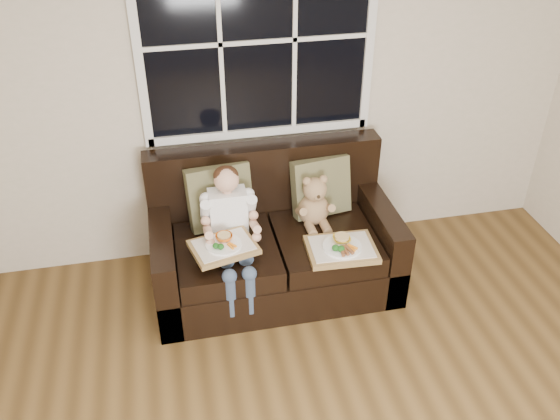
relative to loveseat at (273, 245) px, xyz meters
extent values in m
cube|color=beige|center=(0.11, 0.48, 1.04)|extent=(4.50, 0.02, 2.70)
cube|color=black|center=(0.00, 0.47, 1.34)|extent=(1.50, 0.02, 1.25)
cube|color=silver|center=(0.00, 0.45, 0.69)|extent=(1.58, 0.04, 0.06)
cube|color=silver|center=(-0.78, 0.45, 1.34)|extent=(0.06, 0.04, 1.37)
cube|color=silver|center=(0.78, 0.45, 1.34)|extent=(0.06, 0.04, 1.37)
cube|color=silver|center=(0.00, 0.45, 1.34)|extent=(1.50, 0.03, 0.03)
cube|color=black|center=(0.00, -0.07, -0.16)|extent=(1.70, 0.90, 0.30)
cube|color=black|center=(-0.78, -0.07, -0.01)|extent=(0.15, 0.90, 0.60)
cube|color=black|center=(0.78, -0.07, -0.01)|extent=(0.15, 0.90, 0.60)
cube|color=black|center=(0.00, 0.31, 0.32)|extent=(1.70, 0.18, 0.66)
cube|color=black|center=(-0.35, -0.15, 0.07)|extent=(0.68, 0.72, 0.15)
cube|color=black|center=(0.35, -0.15, 0.07)|extent=(0.68, 0.72, 0.15)
cube|color=brown|center=(-0.35, 0.15, 0.36)|extent=(0.48, 0.28, 0.46)
cube|color=brown|center=(0.39, 0.15, 0.35)|extent=(0.45, 0.26, 0.44)
cube|color=white|center=(-0.31, -0.02, 0.33)|extent=(0.25, 0.16, 0.35)
sphere|color=#D8A184|center=(-0.31, -0.03, 0.60)|extent=(0.17, 0.17, 0.17)
ellipsoid|color=#361E11|center=(-0.31, -0.01, 0.63)|extent=(0.17, 0.17, 0.12)
cylinder|color=#36465E|center=(-0.37, -0.21, 0.18)|extent=(0.10, 0.31, 0.10)
cylinder|color=#36465E|center=(-0.25, -0.21, 0.18)|extent=(0.10, 0.31, 0.10)
cylinder|color=#36465E|center=(-0.37, -0.48, -0.01)|extent=(0.09, 0.09, 0.29)
cylinder|color=#36465E|center=(-0.25, -0.48, -0.01)|extent=(0.09, 0.09, 0.29)
cylinder|color=#D8A184|center=(-0.46, -0.13, 0.37)|extent=(0.07, 0.31, 0.25)
cylinder|color=#D8A184|center=(-0.16, -0.13, 0.37)|extent=(0.07, 0.31, 0.25)
ellipsoid|color=tan|center=(0.30, 0.03, 0.24)|extent=(0.23, 0.20, 0.24)
sphere|color=tan|center=(0.30, 0.02, 0.42)|extent=(0.17, 0.17, 0.17)
sphere|color=tan|center=(0.25, 0.02, 0.49)|extent=(0.06, 0.06, 0.06)
sphere|color=tan|center=(0.36, 0.02, 0.49)|extent=(0.06, 0.06, 0.06)
sphere|color=tan|center=(0.30, -0.05, 0.41)|extent=(0.06, 0.06, 0.06)
sphere|color=black|center=(0.30, -0.08, 0.42)|extent=(0.03, 0.03, 0.03)
cylinder|color=tan|center=(0.25, -0.10, 0.17)|extent=(0.07, 0.13, 0.06)
cylinder|color=tan|center=(0.36, -0.10, 0.17)|extent=(0.07, 0.13, 0.06)
cube|color=#9F7F48|center=(-0.38, -0.29, 0.25)|extent=(0.47, 0.40, 0.03)
cube|color=beige|center=(-0.38, -0.29, 0.27)|extent=(0.41, 0.34, 0.01)
cylinder|color=white|center=(-0.38, -0.30, 0.28)|extent=(0.23, 0.23, 0.01)
imported|color=orange|center=(-0.37, -0.26, 0.31)|extent=(0.14, 0.14, 0.04)
cylinder|color=#F6CC86|center=(-0.37, -0.26, 0.31)|extent=(0.09, 0.09, 0.02)
ellipsoid|color=#205A1C|center=(-0.43, -0.34, 0.31)|extent=(0.04, 0.04, 0.04)
ellipsoid|color=#205A1C|center=(-0.41, -0.35, 0.31)|extent=(0.04, 0.04, 0.04)
cylinder|color=orange|center=(-0.34, -0.34, 0.30)|extent=(0.05, 0.06, 0.02)
cube|color=#9F7F48|center=(0.40, -0.36, 0.16)|extent=(0.48, 0.37, 0.04)
cube|color=beige|center=(0.40, -0.36, 0.18)|extent=(0.42, 0.32, 0.01)
cylinder|color=white|center=(0.40, -0.37, 0.19)|extent=(0.26, 0.26, 0.02)
imported|color=yellow|center=(0.41, -0.32, 0.22)|extent=(0.12, 0.12, 0.03)
cylinder|color=#F6CC86|center=(0.41, -0.32, 0.23)|extent=(0.10, 0.10, 0.02)
ellipsoid|color=#205A1C|center=(0.34, -0.41, 0.22)|extent=(0.05, 0.05, 0.04)
ellipsoid|color=#205A1C|center=(0.37, -0.43, 0.22)|extent=(0.05, 0.05, 0.04)
cylinder|color=orange|center=(0.45, -0.42, 0.21)|extent=(0.05, 0.07, 0.02)
cylinder|color=brown|center=(0.40, -0.44, 0.21)|extent=(0.03, 0.09, 0.02)
camera|label=1|loc=(-0.66, -3.36, 2.57)|focal=38.00mm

